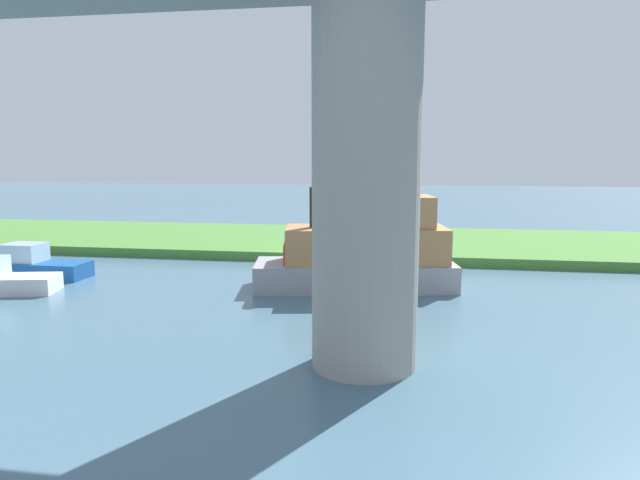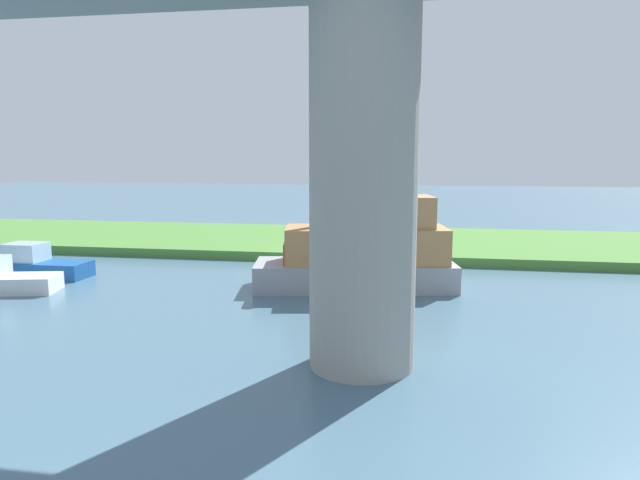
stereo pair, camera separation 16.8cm
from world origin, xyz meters
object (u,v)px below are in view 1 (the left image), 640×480
skiff_small (35,265)px  bridge_pylon (366,183)px  mooring_post (423,245)px  motorboat_red (362,251)px  person_on_bank (383,237)px

skiff_small → bridge_pylon: bearing=151.8°
mooring_post → skiff_small: bearing=19.0°
bridge_pylon → skiff_small: (16.14, -8.66, -4.38)m
motorboat_red → person_on_bank: bearing=-94.4°
person_on_bank → mooring_post: person_on_bank is taller
motorboat_red → skiff_small: bearing=1.2°
person_on_bank → bridge_pylon: bearing=91.1°
mooring_post → skiff_small: 19.01m
bridge_pylon → motorboat_red: bearing=-84.6°
person_on_bank → motorboat_red: bearing=85.6°
person_on_bank → motorboat_red: size_ratio=0.16×
person_on_bank → skiff_small: bearing=25.5°
mooring_post → motorboat_red: size_ratio=0.12×
person_on_bank → mooring_post: bearing=147.2°
motorboat_red → bridge_pylon: bearing=95.4°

